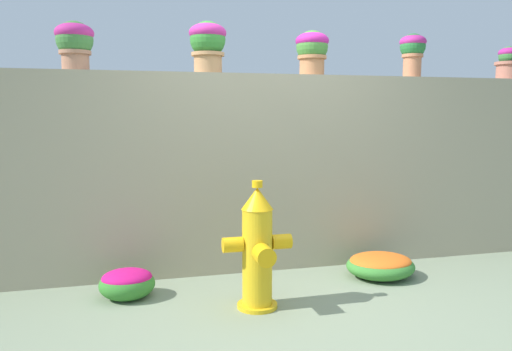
{
  "coord_description": "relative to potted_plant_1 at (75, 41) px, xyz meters",
  "views": [
    {
      "loc": [
        -1.21,
        -3.36,
        1.43
      ],
      "look_at": [
        -0.09,
        0.98,
        0.89
      ],
      "focal_mm": 35.52,
      "sensor_mm": 36.0,
      "label": 1
    }
  ],
  "objects": [
    {
      "name": "potted_plant_1",
      "position": [
        0.0,
        0.0,
        0.0
      ],
      "size": [
        0.32,
        0.32,
        0.41
      ],
      "color": "#AD7458",
      "rests_on": "stone_wall"
    },
    {
      "name": "stone_wall",
      "position": [
        1.59,
        -0.0,
        -1.14
      ],
      "size": [
        6.14,
        0.35,
        1.79
      ],
      "primitive_type": "cube",
      "color": "tan",
      "rests_on": "ground"
    },
    {
      "name": "potted_plant_4",
      "position": [
        3.16,
        0.02,
        0.03
      ],
      "size": [
        0.26,
        0.26,
        0.43
      ],
      "color": "#BB724D",
      "rests_on": "stone_wall"
    },
    {
      "name": "potted_plant_3",
      "position": [
        2.08,
        -0.03,
        0.0
      ],
      "size": [
        0.31,
        0.31,
        0.41
      ],
      "color": "#B5744A",
      "rests_on": "stone_wall"
    },
    {
      "name": "flower_bush_right",
      "position": [
        0.36,
        -0.56,
        -1.91
      ],
      "size": [
        0.43,
        0.39,
        0.24
      ],
      "color": "#357E2C",
      "rests_on": "ground"
    },
    {
      "name": "fire_hydrant",
      "position": [
        1.3,
        -1.02,
        -1.6
      ],
      "size": [
        0.52,
        0.42,
        0.96
      ],
      "color": "gold",
      "rests_on": "ground"
    },
    {
      "name": "ground_plane",
      "position": [
        1.59,
        -1.18,
        -2.04
      ],
      "size": [
        24.0,
        24.0,
        0.0
      ],
      "primitive_type": "plane",
      "color": "gray"
    },
    {
      "name": "potted_plant_5",
      "position": [
        4.24,
        -0.03,
        -0.06
      ],
      "size": [
        0.27,
        0.27,
        0.34
      ],
      "color": "#B66C58",
      "rests_on": "stone_wall"
    },
    {
      "name": "flower_bush_left",
      "position": [
        2.54,
        -0.59,
        -1.93
      ],
      "size": [
        0.61,
        0.55,
        0.22
      ],
      "color": "#3A8131",
      "rests_on": "ground"
    },
    {
      "name": "potted_plant_2",
      "position": [
        1.11,
        -0.04,
        0.03
      ],
      "size": [
        0.33,
        0.33,
        0.45
      ],
      "color": "tan",
      "rests_on": "stone_wall"
    }
  ]
}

